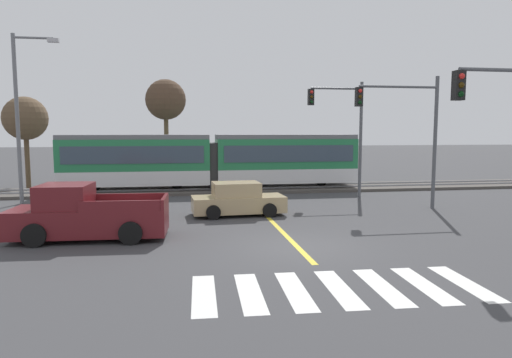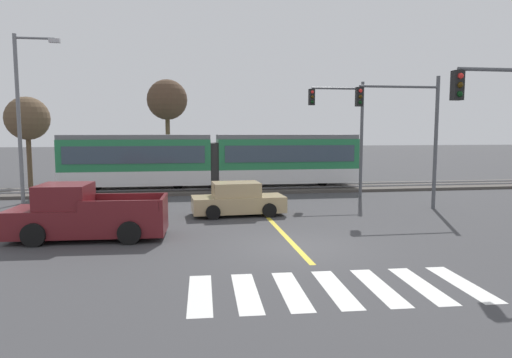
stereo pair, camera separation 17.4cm
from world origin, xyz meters
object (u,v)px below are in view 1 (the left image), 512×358
Objects in this scene: bare_tree_west at (166,101)px; pickup_truck at (86,216)px; traffic_light_far_right at (344,122)px; bare_tree_far_west at (25,119)px; street_lamp_west at (21,109)px; light_rail_tram at (213,159)px; sedan_crossing at (238,200)px; traffic_light_mid_right at (410,122)px.

pickup_truck is at bearing -97.83° from bare_tree_west.
bare_tree_west is (2.32, 16.90, 5.16)m from pickup_truck.
bare_tree_west reaches higher than traffic_light_far_right.
traffic_light_far_right is 1.08× the size of bare_tree_far_west.
bare_tree_west is at bearing 48.42° from street_lamp_west.
sedan_crossing is (0.58, -8.56, -1.35)m from light_rail_tram.
pickup_truck is 17.80m from bare_tree_far_west.
sedan_crossing is at bearing -145.65° from traffic_light_far_right.
traffic_light_mid_right is 19.78m from street_lamp_west.
traffic_light_far_right is at bearing 33.50° from pickup_truck.
light_rail_tram is 12.44m from traffic_light_mid_right.
street_lamp_west reaches higher than light_rail_tram.
sedan_crossing is 8.90m from traffic_light_far_right.
pickup_truck is 15.31m from traffic_light_mid_right.
traffic_light_mid_right is at bearing -29.29° from bare_tree_far_west.
light_rail_tram is 2.85× the size of traffic_light_mid_right.
sedan_crossing is at bearing -25.40° from street_lamp_west.
street_lamp_west reaches higher than bare_tree_far_west.
street_lamp_west is at bearing 165.93° from traffic_light_mid_right.
traffic_light_far_right is at bearing -28.65° from light_rail_tram.
traffic_light_mid_right reaches higher than bare_tree_far_west.
traffic_light_mid_right is at bearing 1.95° from sedan_crossing.
bare_tree_west is at bearing 105.27° from sedan_crossing.
traffic_light_far_right is 1.02× the size of traffic_light_mid_right.
bare_tree_west reaches higher than sedan_crossing.
street_lamp_west reaches higher than pickup_truck.
pickup_truck is at bearing -146.50° from traffic_light_far_right.
bare_tree_west is at bearing 5.78° from bare_tree_far_west.
traffic_light_far_right is 13.49m from bare_tree_west.
sedan_crossing is 0.70× the size of bare_tree_far_west.
bare_tree_west is at bearing 140.27° from traffic_light_far_right.
traffic_light_mid_right is 0.74× the size of street_lamp_west.
pickup_truck is 17.83m from bare_tree_west.
sedan_crossing is at bearing -178.05° from traffic_light_mid_right.
traffic_light_far_right reaches higher than sedan_crossing.
light_rail_tram is 8.61m from traffic_light_far_right.
traffic_light_mid_right is at bearing -46.87° from bare_tree_west.
bare_tree_west is at bearing 133.13° from traffic_light_mid_right.
street_lamp_west reaches higher than traffic_light_far_right.
bare_tree_far_west is (-21.24, 11.92, 0.37)m from traffic_light_mid_right.
traffic_light_far_right is 0.88× the size of bare_tree_west.
sedan_crossing is 12.63m from street_lamp_west.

